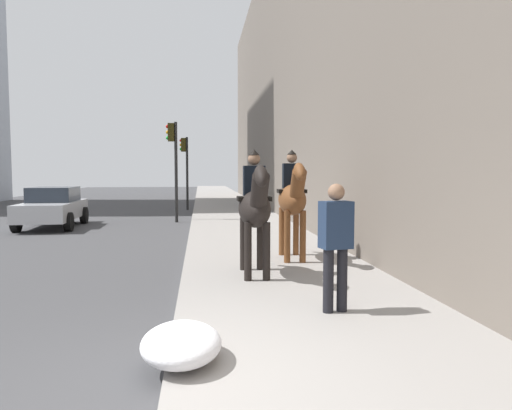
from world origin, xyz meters
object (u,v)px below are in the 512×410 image
Objects in this scene: pedestrian_greeting at (336,239)px; traffic_light_far_curb at (185,161)px; mounted_horse_far at (293,198)px; mounted_horse_near at (255,207)px; traffic_light_near_curb at (174,155)px; car_near_lane at (53,207)px.

traffic_light_far_curb is at bearing -2.61° from pedestrian_greeting.
mounted_horse_far is at bearing -12.88° from pedestrian_greeting.
mounted_horse_near is at bearing -30.48° from mounted_horse_far.
pedestrian_greeting is 0.45× the size of traffic_light_far_curb.
traffic_light_near_curb is at bearing 177.51° from traffic_light_far_curb.
traffic_light_far_curb is (16.43, 1.71, 1.18)m from mounted_horse_near.
mounted_horse_near reaches higher than car_near_lane.
mounted_horse_near is 1.78m from mounted_horse_far.
mounted_horse_near is 11.08m from car_near_lane.
traffic_light_far_curb is (7.26, -4.47, 1.80)m from car_near_lane.
traffic_light_near_curb is (8.89, 2.95, 1.20)m from mounted_horse_far.
mounted_horse_near is 0.97× the size of mounted_horse_far.
traffic_light_near_curb reaches higher than mounted_horse_near.
mounted_horse_far reaches higher than pedestrian_greeting.
traffic_light_far_curb is at bearing -173.69° from mounted_horse_near.
mounted_horse_far is 0.61× the size of traffic_light_far_curb.
traffic_light_near_curb is (12.66, 2.78, 1.53)m from pedestrian_greeting.
traffic_light_near_curb is at bearing 2.12° from pedestrian_greeting.
pedestrian_greeting is at bearing 0.20° from mounted_horse_far.
traffic_light_near_curb reaches higher than mounted_horse_far.
car_near_lane is at bearing 105.87° from traffic_light_near_curb.
car_near_lane is at bearing -145.65° from mounted_horse_near.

